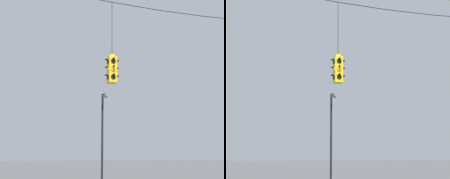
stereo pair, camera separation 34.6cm
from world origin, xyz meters
The scene contains 3 objects.
span_wire centered at (0.00, -0.09, 8.58)m, with size 16.88×0.03×0.54m.
traffic_light_near_right_pole centered at (-1.08, -0.09, 5.30)m, with size 0.58×0.58×3.71m.
street_lamp centered at (-0.01, 4.97, 3.51)m, with size 0.37×0.65×5.39m.
Camera 2 is at (-4.17, -10.88, 1.76)m, focal length 45.00 mm.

